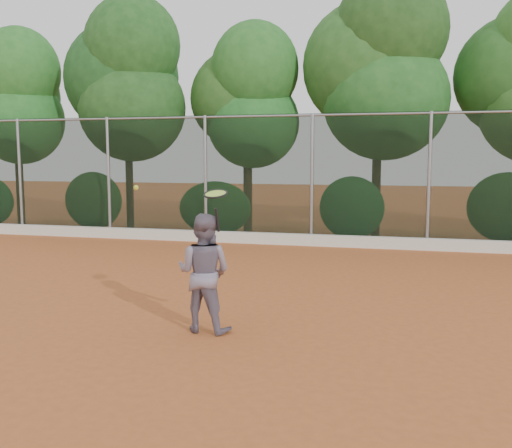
# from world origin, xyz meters

# --- Properties ---
(ground) EXTENTS (80.00, 80.00, 0.00)m
(ground) POSITION_xyz_m (0.00, 0.00, 0.00)
(ground) COLOR #AF5829
(ground) RESTS_ON ground
(concrete_curb) EXTENTS (24.00, 0.20, 0.30)m
(concrete_curb) POSITION_xyz_m (0.00, 6.82, 0.15)
(concrete_curb) COLOR silver
(concrete_curb) RESTS_ON ground
(tennis_player) EXTENTS (0.84, 0.68, 1.61)m
(tennis_player) POSITION_xyz_m (-0.22, -0.96, 0.81)
(tennis_player) COLOR slate
(tennis_player) RESTS_ON ground
(chainlink_fence) EXTENTS (24.09, 0.09, 3.50)m
(chainlink_fence) POSITION_xyz_m (-0.00, 7.00, 1.86)
(chainlink_fence) COLOR black
(chainlink_fence) RESTS_ON ground
(foliage_backdrop) EXTENTS (23.70, 3.63, 7.55)m
(foliage_backdrop) POSITION_xyz_m (-0.55, 8.98, 4.40)
(foliage_backdrop) COLOR #3E2B18
(foliage_backdrop) RESTS_ON ground
(tennis_racket) EXTENTS (0.35, 0.34, 0.57)m
(tennis_racket) POSITION_xyz_m (-0.01, -1.06, 1.84)
(tennis_racket) COLOR black
(tennis_racket) RESTS_ON ground
(tennis_ball_in_flight) EXTENTS (0.07, 0.07, 0.07)m
(tennis_ball_in_flight) POSITION_xyz_m (-1.41, -0.52, 1.92)
(tennis_ball_in_flight) COLOR gold
(tennis_ball_in_flight) RESTS_ON ground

